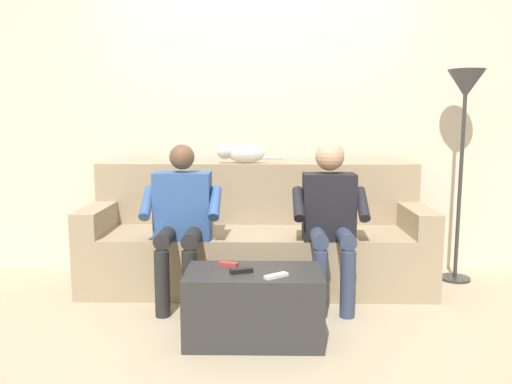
{
  "coord_description": "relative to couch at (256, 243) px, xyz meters",
  "views": [
    {
      "loc": [
        -0.06,
        3.76,
        1.3
      ],
      "look_at": [
        0.0,
        0.06,
        0.76
      ],
      "focal_mm": 36.1,
      "sensor_mm": 36.0,
      "label": 1
    }
  ],
  "objects": [
    {
      "name": "remote_white",
      "position": [
        -0.13,
        1.15,
        0.09
      ],
      "size": [
        0.14,
        0.12,
        0.02
      ],
      "primitive_type": "cube",
      "rotation": [
        0.0,
        0.0,
        3.78
      ],
      "color": "white",
      "rests_on": "coffee_table"
    },
    {
      "name": "remote_red",
      "position": [
        0.15,
        0.93,
        0.1
      ],
      "size": [
        0.12,
        0.07,
        0.02
      ],
      "primitive_type": "cube",
      "rotation": [
        0.0,
        0.0,
        6.03
      ],
      "color": "#B73333",
      "rests_on": "coffee_table"
    },
    {
      "name": "ground_plane",
      "position": [
        0.0,
        0.76,
        -0.33
      ],
      "size": [
        8.0,
        8.0,
        0.0
      ],
      "primitive_type": "plane",
      "color": "tan"
    },
    {
      "name": "remote_black",
      "position": [
        0.07,
        1.07,
        0.1
      ],
      "size": [
        0.14,
        0.08,
        0.03
      ],
      "primitive_type": "cube",
      "rotation": [
        0.0,
        0.0,
        0.34
      ],
      "color": "black",
      "rests_on": "coffee_table"
    },
    {
      "name": "coffee_table",
      "position": [
        0.0,
        1.03,
        -0.12
      ],
      "size": [
        0.79,
        0.43,
        0.41
      ],
      "color": "#2D2D2D",
      "rests_on": "ground"
    },
    {
      "name": "cat_on_backrest",
      "position": [
        0.13,
        -0.24,
        0.68
      ],
      "size": [
        0.54,
        0.13,
        0.17
      ],
      "color": "silver",
      "rests_on": "couch"
    },
    {
      "name": "person_left_seated",
      "position": [
        -0.52,
        0.41,
        0.31
      ],
      "size": [
        0.51,
        0.5,
        1.13
      ],
      "color": "black",
      "rests_on": "ground"
    },
    {
      "name": "couch",
      "position": [
        0.0,
        0.0,
        0.0
      ],
      "size": [
        2.6,
        0.78,
        0.93
      ],
      "color": "#9E896B",
      "rests_on": "ground"
    },
    {
      "name": "back_wall",
      "position": [
        0.0,
        -0.48,
        1.02
      ],
      "size": [
        4.96,
        0.06,
        2.69
      ],
      "primitive_type": "cube",
      "color": "beige",
      "rests_on": "ground"
    },
    {
      "name": "person_right_seated",
      "position": [
        0.52,
        0.41,
        0.3
      ],
      "size": [
        0.55,
        0.51,
        1.11
      ],
      "color": "#335693",
      "rests_on": "ground"
    },
    {
      "name": "floor_lamp",
      "position": [
        -1.6,
        -0.12,
        1.08
      ],
      "size": [
        0.28,
        0.28,
        1.66
      ],
      "color": "#2D2D2D",
      "rests_on": "ground"
    }
  ]
}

